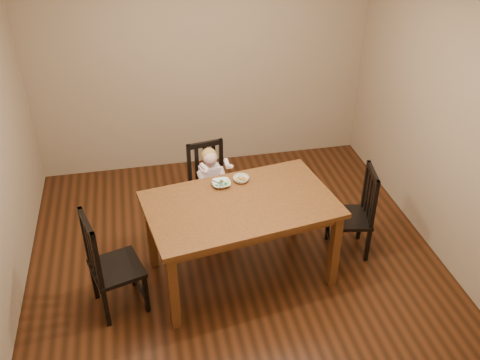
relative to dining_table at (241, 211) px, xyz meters
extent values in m
cube|color=#45200E|center=(-0.01, 0.19, -0.73)|extent=(4.00, 4.00, 0.01)
cube|color=#A08565|center=(-0.01, 2.19, 0.62)|extent=(4.00, 0.01, 2.70)
cube|color=#A08565|center=(-0.01, -1.81, 0.62)|extent=(4.00, 0.01, 2.70)
cube|color=#A08565|center=(1.99, 0.19, 0.62)|extent=(0.01, 4.00, 2.70)
cube|color=#472B10|center=(0.00, 0.00, 0.07)|extent=(1.79, 1.24, 0.04)
cube|color=#472B10|center=(0.00, 0.00, 0.01)|extent=(1.64, 1.09, 0.09)
cube|color=#472B10|center=(-0.68, -0.53, -0.34)|extent=(0.09, 0.09, 0.78)
cube|color=#472B10|center=(0.81, -0.30, -0.34)|extent=(0.09, 0.09, 0.78)
cube|color=#472B10|center=(-0.81, 0.30, -0.34)|extent=(0.09, 0.09, 0.78)
cube|color=#472B10|center=(0.68, 0.53, -0.34)|extent=(0.09, 0.09, 0.78)
cube|color=black|center=(-0.15, 0.81, -0.34)|extent=(0.46, 0.44, 0.04)
cube|color=black|center=(0.00, 1.00, -0.54)|extent=(0.04, 0.04, 0.38)
cube|color=black|center=(-0.34, 0.95, -0.54)|extent=(0.04, 0.04, 0.38)
cube|color=black|center=(0.05, 0.68, -0.54)|extent=(0.04, 0.04, 0.38)
cube|color=black|center=(-0.29, 0.62, -0.54)|extent=(0.04, 0.04, 0.38)
cube|color=black|center=(0.00, 1.00, -0.06)|extent=(0.04, 0.04, 0.52)
cube|color=black|center=(-0.34, 0.95, -0.06)|extent=(0.04, 0.04, 0.52)
cube|color=black|center=(-0.17, 0.97, 0.17)|extent=(0.38, 0.09, 0.05)
cube|color=black|center=(-0.08, 0.99, -0.09)|extent=(0.04, 0.02, 0.45)
cube|color=black|center=(-0.17, 0.97, -0.09)|extent=(0.04, 0.02, 0.45)
cube|color=black|center=(-0.26, 0.96, -0.09)|extent=(0.04, 0.02, 0.45)
cube|color=black|center=(-1.13, -0.18, -0.31)|extent=(0.52, 0.53, 0.04)
cube|color=black|center=(-1.35, -0.05, -0.53)|extent=(0.05, 0.05, 0.40)
cube|color=black|center=(-1.24, -0.41, -0.53)|extent=(0.05, 0.05, 0.40)
cube|color=black|center=(-1.01, 0.05, -0.53)|extent=(0.05, 0.05, 0.40)
cube|color=black|center=(-0.90, -0.31, -0.53)|extent=(0.05, 0.05, 0.40)
cube|color=black|center=(-1.35, -0.05, -0.01)|extent=(0.05, 0.05, 0.56)
cube|color=black|center=(-1.24, -0.41, -0.01)|extent=(0.05, 0.05, 0.56)
cube|color=black|center=(-1.30, -0.23, 0.24)|extent=(0.15, 0.41, 0.06)
cube|color=black|center=(-1.32, -0.14, -0.04)|extent=(0.03, 0.05, 0.48)
cube|color=black|center=(-1.30, -0.23, -0.04)|extent=(0.03, 0.05, 0.48)
cube|color=black|center=(-1.27, -0.33, -0.04)|extent=(0.03, 0.05, 0.48)
cube|color=black|center=(1.12, 0.13, -0.34)|extent=(0.45, 0.46, 0.04)
cube|color=black|center=(1.25, -0.07, -0.54)|extent=(0.04, 0.04, 0.38)
cube|color=black|center=(1.31, 0.27, -0.54)|extent=(0.04, 0.04, 0.38)
cube|color=black|center=(0.93, -0.01, -0.54)|extent=(0.04, 0.04, 0.38)
cube|color=black|center=(0.99, 0.33, -0.54)|extent=(0.04, 0.04, 0.38)
cube|color=black|center=(1.25, -0.07, -0.06)|extent=(0.04, 0.04, 0.52)
cube|color=black|center=(1.31, 0.27, -0.06)|extent=(0.04, 0.04, 0.52)
cube|color=black|center=(1.28, 0.10, 0.18)|extent=(0.10, 0.38, 0.05)
cube|color=black|center=(1.27, 0.01, -0.09)|extent=(0.03, 0.04, 0.45)
cube|color=black|center=(1.28, 0.10, -0.09)|extent=(0.03, 0.04, 0.45)
cube|color=black|center=(1.30, 0.19, -0.09)|extent=(0.03, 0.04, 0.45)
imported|color=silver|center=(-0.12, 0.30, 0.12)|extent=(0.18, 0.18, 0.04)
imported|color=silver|center=(0.07, 0.34, 0.12)|extent=(0.16, 0.16, 0.05)
cube|color=silver|center=(-0.16, 0.27, 0.15)|extent=(0.10, 0.07, 0.05)
cube|color=silver|center=(-0.16, 0.27, 0.13)|extent=(0.04, 0.04, 0.01)
camera|label=1|loc=(-0.79, -3.77, 2.81)|focal=40.00mm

